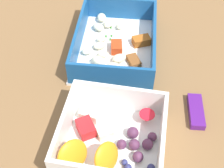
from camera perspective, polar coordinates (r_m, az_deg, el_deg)
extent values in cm
cube|color=brown|center=(57.14, -0.10, -3.22)|extent=(80.00, 80.00, 2.00)
cube|color=white|center=(65.19, 0.33, 6.47)|extent=(23.06, 17.79, 0.60)
cube|color=#19518C|center=(71.76, 1.20, 13.71)|extent=(2.10, 15.79, 4.98)
cube|color=#19518C|center=(55.73, -0.75, 1.46)|extent=(2.10, 15.79, 4.98)
cube|color=#19518C|center=(63.27, 7.27, 7.83)|extent=(20.42, 2.54, 4.98)
cube|color=#19518C|center=(64.39, -6.49, 8.75)|extent=(20.42, 2.54, 4.98)
ellipsoid|color=beige|center=(69.45, 1.24, 10.68)|extent=(2.86, 2.65, 1.17)
ellipsoid|color=beige|center=(68.89, -2.86, 10.42)|extent=(3.25, 3.31, 1.37)
ellipsoid|color=beige|center=(61.21, 0.94, 4.77)|extent=(3.04, 3.47, 1.44)
ellipsoid|color=beige|center=(64.17, -2.64, 7.07)|extent=(2.72, 3.18, 1.34)
ellipsoid|color=beige|center=(66.04, -2.31, 8.24)|extent=(1.64, 2.19, 1.03)
ellipsoid|color=beige|center=(60.76, -2.87, 4.33)|extent=(3.26, 3.59, 1.48)
ellipsoid|color=beige|center=(63.24, -4.90, 6.07)|extent=(2.28, 2.77, 1.20)
ellipsoid|color=beige|center=(69.82, -0.92, 11.07)|extent=(3.38, 3.23, 1.39)
ellipsoid|color=beige|center=(59.61, -0.14, 3.24)|extent=(2.93, 3.31, 1.37)
ellipsoid|color=beige|center=(71.60, -2.27, 12.11)|extent=(2.90, 2.11, 1.40)
ellipsoid|color=beige|center=(62.47, -2.00, 5.52)|extent=(1.75, 2.34, 1.10)
cube|color=brown|center=(61.43, 3.61, 4.26)|extent=(3.77, 3.03, 1.10)
cube|color=red|center=(63.78, 0.47, 6.78)|extent=(3.19, 2.30, 1.80)
cube|color=#AD5B1E|center=(65.65, 5.03, 7.91)|extent=(3.12, 4.07, 1.66)
cube|color=#387A33|center=(67.70, -1.46, 8.75)|extent=(0.60, 0.40, 0.20)
cube|color=#387A33|center=(67.81, -0.44, 8.84)|extent=(0.60, 0.40, 0.20)
cube|color=#387A33|center=(66.89, -0.67, 8.19)|extent=(0.60, 0.40, 0.20)
cube|color=#387A33|center=(70.06, -0.54, 10.33)|extent=(0.60, 0.40, 0.20)
cube|color=white|center=(50.47, -0.43, -10.98)|extent=(17.61, 18.01, 0.60)
cube|color=white|center=(52.15, 1.03, -2.50)|extent=(3.26, 15.53, 5.42)
cube|color=white|center=(47.72, 8.62, -10.39)|extent=(13.86, 2.97, 5.42)
cube|color=white|center=(49.28, -9.16, -7.70)|extent=(13.86, 2.97, 5.42)
ellipsoid|color=orange|center=(46.23, -1.53, -13.25)|extent=(5.77, 5.54, 4.69)
ellipsoid|color=orange|center=(46.52, -7.77, -12.88)|extent=(6.02, 6.02, 5.06)
cube|color=#F4EACC|center=(52.42, -4.52, -5.49)|extent=(3.27, 3.74, 1.88)
cube|color=#F4EACC|center=(50.40, -1.78, -8.93)|extent=(2.67, 2.98, 1.47)
cube|color=red|center=(50.77, -5.30, -8.04)|extent=(4.08, 3.66, 2.01)
sphere|color=#562D4C|center=(48.17, 4.28, -13.19)|extent=(1.70, 1.70, 1.70)
sphere|color=#562D4C|center=(49.13, 3.58, -11.05)|extent=(1.79, 1.79, 1.79)
sphere|color=#562D4C|center=(50.30, 6.92, -9.61)|extent=(1.50, 1.50, 1.50)
sphere|color=#562D4C|center=(50.19, 3.34, -8.92)|extent=(1.93, 1.93, 1.93)
sphere|color=#562D4C|center=(49.19, 1.27, -11.01)|extent=(1.60, 1.60, 1.60)
sphere|color=#562D4C|center=(49.34, 6.06, -10.94)|extent=(1.78, 1.78, 1.78)
cone|color=red|center=(51.93, 5.91, -6.20)|extent=(2.58, 2.58, 2.07)
sphere|color=navy|center=(48.03, 1.80, -14.19)|extent=(0.99, 0.99, 0.99)
sphere|color=navy|center=(47.55, 2.42, -15.10)|extent=(1.18, 1.18, 1.18)
sphere|color=navy|center=(47.80, 6.69, -15.02)|extent=(1.20, 1.20, 1.20)
cube|color=#51197A|center=(55.58, 14.74, -4.85)|extent=(7.14, 2.86, 1.20)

